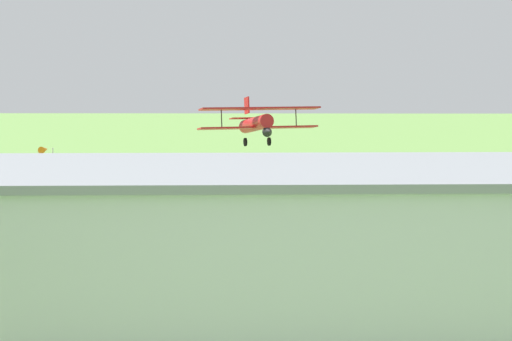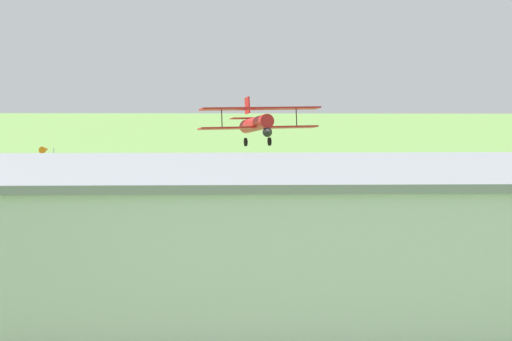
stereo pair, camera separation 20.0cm
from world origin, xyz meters
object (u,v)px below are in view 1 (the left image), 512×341
biplane (257,122)px  person_watching_takeoff (447,241)px  person_by_parked_cars (133,236)px  windsock (46,154)px  hangar (254,245)px  person_near_hangar_door (371,236)px  car_grey (34,247)px

biplane → person_watching_takeoff: 18.09m
person_by_parked_cars → windsock: 18.93m
windsock → person_by_parked_cars: bearing=122.2°
hangar → biplane: 26.38m
hangar → windsock: bearing=-60.1°
person_near_hangar_door → windsock: windsock is taller
person_near_hangar_door → person_watching_takeoff: size_ratio=0.97×
car_grey → person_near_hangar_door: (-20.65, -3.77, -0.01)m
person_watching_takeoff → windsock: (29.65, -16.91, 3.85)m
biplane → windsock: bearing=-16.2°
person_by_parked_cars → windsock: size_ratio=0.31×
hangar → person_by_parked_cars: size_ratio=16.95×
biplane → person_by_parked_cars: 14.73m
hangar → person_by_parked_cars: hangar is taller
car_grey → biplane: bearing=-133.8°
car_grey → person_watching_takeoff: bearing=-175.6°
person_near_hangar_door → person_by_parked_cars: bearing=2.1°
biplane → windsock: biplane is taller
car_grey → person_watching_takeoff: person_watching_takeoff is taller
person_by_parked_cars → person_near_hangar_door: bearing=-177.9°
windsock → biplane: bearing=163.8°
biplane → car_grey: bearing=46.2°
car_grey → windsock: (4.50, -18.87, 3.87)m
hangar → windsock: hangar is taller
person_by_parked_cars → person_watching_takeoff: (-19.77, 1.25, 0.02)m
person_watching_takeoff → windsock: 34.35m
windsock → car_grey: bearing=103.4°
biplane → person_watching_takeoff: size_ratio=5.58×
hangar → person_near_hangar_door: 17.86m
hangar → person_by_parked_cars: bearing=-62.6°
person_by_parked_cars → person_watching_takeoff: 19.81m
biplane → person_near_hangar_door: bearing=126.9°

